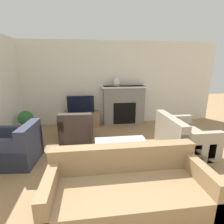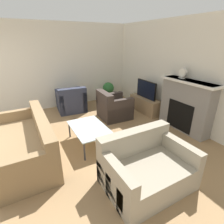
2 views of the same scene
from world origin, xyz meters
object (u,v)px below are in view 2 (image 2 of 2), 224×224
(tv, at_px, (146,89))
(couch_sectional, at_px, (28,144))
(potted_plant, at_px, (108,90))
(armchair_accent, at_px, (113,108))
(armchair_by_window, at_px, (71,102))
(coffee_table, at_px, (89,129))
(couch_loveseat, at_px, (146,168))
(mantel_clock, at_px, (182,73))

(tv, distance_m, couch_sectional, 3.63)
(couch_sectional, bearing_deg, potted_plant, 127.39)
(armchair_accent, bearing_deg, armchair_by_window, 40.81)
(coffee_table, bearing_deg, armchair_accent, 130.39)
(armchair_accent, relative_size, coffee_table, 0.81)
(couch_sectional, distance_m, couch_loveseat, 2.30)
(armchair_by_window, relative_size, armchair_accent, 1.09)
(coffee_table, height_order, potted_plant, potted_plant)
(armchair_accent, xyz_separation_m, mantel_clock, (1.25, 1.23, 1.12))
(coffee_table, bearing_deg, couch_loveseat, 12.74)
(couch_sectional, distance_m, armchair_accent, 2.54)
(potted_plant, distance_m, mantel_clock, 2.94)
(couch_loveseat, distance_m, armchair_by_window, 3.67)
(couch_sectional, xyz_separation_m, coffee_table, (0.15, 1.24, 0.09))
(mantel_clock, bearing_deg, tv, -175.00)
(armchair_accent, relative_size, potted_plant, 1.24)
(potted_plant, bearing_deg, couch_loveseat, -19.67)
(tv, xyz_separation_m, couch_loveseat, (2.43, -1.94, -0.45))
(couch_sectional, height_order, couch_loveseat, same)
(couch_sectional, distance_m, mantel_clock, 3.82)
(armchair_by_window, distance_m, mantel_clock, 3.42)
(couch_sectional, relative_size, coffee_table, 1.97)
(armchair_by_window, bearing_deg, potted_plant, -164.69)
(coffee_table, xyz_separation_m, mantel_clock, (0.26, 2.39, 1.04))
(armchair_by_window, distance_m, armchair_accent, 1.48)
(couch_sectional, distance_m, coffee_table, 1.25)
(couch_loveseat, xyz_separation_m, armchair_by_window, (-3.67, -0.10, 0.01))
(tv, relative_size, mantel_clock, 3.23)
(couch_sectional, bearing_deg, couch_loveseat, 43.44)
(armchair_by_window, distance_m, potted_plant, 1.55)
(tv, bearing_deg, mantel_clock, 5.00)
(armchair_accent, height_order, potted_plant, armchair_accent)
(couch_loveseat, bearing_deg, coffee_table, 102.74)
(armchair_by_window, xyz_separation_m, mantel_clock, (2.42, 2.15, 1.12))
(tv, distance_m, potted_plant, 1.64)
(armchair_by_window, xyz_separation_m, potted_plant, (-0.28, 1.51, 0.14))
(tv, bearing_deg, couch_sectional, -77.72)
(tv, relative_size, armchair_accent, 0.96)
(potted_plant, xyz_separation_m, mantel_clock, (2.70, 0.63, 0.98))
(coffee_table, distance_m, mantel_clock, 2.62)
(couch_loveseat, distance_m, armchair_accent, 2.64)
(potted_plant, height_order, mantel_clock, mantel_clock)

